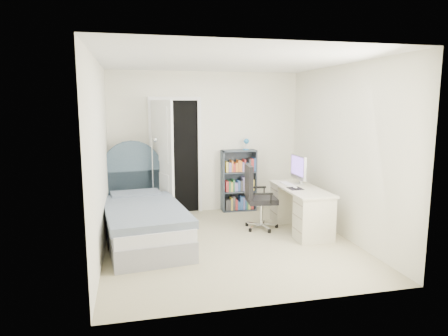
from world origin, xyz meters
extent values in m
cube|color=gray|center=(0.00, 0.00, -0.03)|extent=(3.40, 3.60, 0.05)
cube|color=white|center=(0.00, 0.00, 2.52)|extent=(3.40, 3.60, 0.05)
cube|color=silver|center=(0.00, 1.82, 1.25)|extent=(3.40, 0.05, 2.50)
cube|color=silver|center=(0.00, -1.82, 1.25)|extent=(3.40, 0.05, 2.50)
cube|color=silver|center=(-1.72, 0.00, 1.25)|extent=(0.05, 3.60, 2.50)
cube|color=silver|center=(1.72, 0.00, 1.25)|extent=(0.05, 3.60, 2.50)
cube|color=black|center=(-0.55, 1.80, 1.00)|extent=(0.80, 0.01, 2.00)
cube|color=white|center=(-0.98, 1.77, 1.00)|extent=(0.06, 0.06, 2.00)
cube|color=white|center=(-0.12, 1.77, 1.00)|extent=(0.06, 0.06, 2.00)
cube|color=white|center=(-0.55, 1.77, 2.03)|extent=(0.92, 0.06, 0.06)
cube|color=white|center=(-0.81, 1.39, 1.00)|extent=(0.31, 0.77, 2.00)
cube|color=gray|center=(-1.17, 0.34, 0.14)|extent=(1.26, 2.22, 0.27)
cube|color=silver|center=(-1.17, 0.34, 0.35)|extent=(1.23, 2.18, 0.17)
cube|color=slate|center=(-1.16, 0.24, 0.48)|extent=(1.26, 1.91, 0.11)
cube|color=slate|center=(-1.27, 1.10, 0.50)|extent=(0.80, 0.51, 0.13)
cube|color=#3B4E5C|center=(-1.31, 1.43, 0.42)|extent=(1.00, 0.19, 0.84)
cylinder|color=#3B4E5C|center=(-1.31, 1.43, 0.84)|extent=(1.00, 0.19, 1.00)
cylinder|color=tan|center=(-1.42, 1.39, 0.25)|extent=(0.04, 0.04, 0.51)
cylinder|color=tan|center=(-1.42, 1.73, 0.25)|extent=(0.04, 0.04, 0.51)
cylinder|color=tan|center=(-1.08, 1.39, 0.25)|extent=(0.04, 0.04, 0.51)
cylinder|color=tan|center=(-1.08, 1.73, 0.25)|extent=(0.04, 0.04, 0.51)
cube|color=tan|center=(-1.25, 1.56, 0.49)|extent=(0.40, 0.40, 0.03)
cube|color=tan|center=(-1.25, 1.56, 0.18)|extent=(0.36, 0.36, 0.02)
cube|color=#B24C33|center=(-1.30, 1.56, 0.52)|extent=(0.16, 0.22, 0.03)
cube|color=#3F598C|center=(-1.30, 1.56, 0.55)|extent=(0.15, 0.21, 0.03)
cube|color=#D8CC7F|center=(-1.30, 1.56, 0.58)|extent=(0.14, 0.20, 0.03)
cylinder|color=silver|center=(-0.98, 1.35, 0.01)|extent=(0.20, 0.20, 0.02)
cylinder|color=silver|center=(-0.98, 1.35, 0.70)|extent=(0.02, 0.02, 1.38)
sphere|color=silver|center=(-0.92, 1.31, 1.36)|extent=(0.08, 0.08, 0.08)
cube|color=#3C4652|center=(0.28, 1.67, 0.56)|extent=(0.02, 0.27, 1.11)
cube|color=#3C4652|center=(0.88, 1.67, 0.56)|extent=(0.02, 0.27, 1.11)
cube|color=#3C4652|center=(0.58, 1.67, 1.10)|extent=(0.62, 0.27, 0.02)
cube|color=#3C4652|center=(0.58, 1.67, 0.01)|extent=(0.62, 0.27, 0.02)
cube|color=#3C4652|center=(0.58, 1.80, 0.56)|extent=(0.62, 0.01, 1.11)
cube|color=#3C4652|center=(0.58, 1.67, 0.36)|extent=(0.58, 0.25, 0.02)
cube|color=#3C4652|center=(0.58, 1.67, 0.71)|extent=(0.58, 0.25, 0.02)
cylinder|color=teal|center=(0.71, 1.67, 1.12)|extent=(0.11, 0.11, 0.02)
cylinder|color=silver|center=(0.71, 1.67, 1.19)|extent=(0.01, 0.01, 0.14)
sphere|color=teal|center=(0.71, 1.64, 1.28)|extent=(0.10, 0.10, 0.10)
cube|color=#3F3F3F|center=(0.34, 1.65, 0.12)|extent=(0.04, 0.19, 0.19)
cube|color=#3F3F3F|center=(0.39, 1.65, 0.12)|extent=(0.05, 0.19, 0.19)
cube|color=#D8BF4C|center=(0.43, 1.65, 0.14)|extent=(0.03, 0.19, 0.22)
cube|color=#3F3F3F|center=(0.47, 1.65, 0.15)|extent=(0.04, 0.19, 0.25)
cube|color=#B23333|center=(0.52, 1.65, 0.12)|extent=(0.04, 0.19, 0.19)
cube|color=#335999|center=(0.56, 1.65, 0.10)|extent=(0.04, 0.19, 0.15)
cube|color=#335999|center=(0.61, 1.65, 0.15)|extent=(0.05, 0.19, 0.24)
cube|color=#7F72B2|center=(0.66, 1.65, 0.14)|extent=(0.03, 0.19, 0.22)
cube|color=#335999|center=(0.69, 1.65, 0.14)|extent=(0.02, 0.19, 0.22)
cube|color=#337F4C|center=(0.72, 1.65, 0.10)|extent=(0.03, 0.19, 0.15)
cube|color=#D8BF4C|center=(0.76, 1.65, 0.12)|extent=(0.04, 0.19, 0.18)
cube|color=#B23333|center=(0.81, 1.65, 0.13)|extent=(0.05, 0.19, 0.21)
cube|color=#B23333|center=(0.34, 1.65, 0.47)|extent=(0.05, 0.19, 0.19)
cube|color=#337F4C|center=(0.39, 1.65, 0.47)|extent=(0.03, 0.19, 0.19)
cube|color=#D8BF4C|center=(0.43, 1.65, 0.46)|extent=(0.04, 0.19, 0.17)
cube|color=#337F4C|center=(0.47, 1.65, 0.48)|extent=(0.02, 0.19, 0.21)
cube|color=#7F72B2|center=(0.51, 1.65, 0.45)|extent=(0.05, 0.19, 0.16)
cube|color=#335999|center=(0.56, 1.65, 0.47)|extent=(0.04, 0.19, 0.19)
cube|color=#3F3F3F|center=(0.61, 1.65, 0.47)|extent=(0.05, 0.19, 0.18)
cube|color=#7F72B2|center=(0.66, 1.65, 0.50)|extent=(0.04, 0.19, 0.25)
cube|color=#994C7F|center=(0.71, 1.65, 0.45)|extent=(0.04, 0.19, 0.16)
cube|color=#994C7F|center=(0.75, 1.65, 0.47)|extent=(0.04, 0.19, 0.18)
cube|color=#B23333|center=(0.79, 1.65, 0.50)|extent=(0.04, 0.19, 0.24)
cube|color=#D8BF4C|center=(0.83, 1.65, 0.48)|extent=(0.03, 0.19, 0.20)
cube|color=#D8BF4C|center=(0.34, 1.65, 0.82)|extent=(0.04, 0.19, 0.18)
cube|color=#7F72B2|center=(0.39, 1.65, 0.81)|extent=(0.05, 0.19, 0.17)
cube|color=orange|center=(0.44, 1.65, 0.84)|extent=(0.02, 0.19, 0.21)
cube|color=#B23333|center=(0.47, 1.65, 0.81)|extent=(0.03, 0.19, 0.15)
cube|color=orange|center=(0.52, 1.65, 0.81)|extent=(0.05, 0.19, 0.16)
cube|color=orange|center=(0.56, 1.65, 0.83)|extent=(0.02, 0.19, 0.20)
cube|color=orange|center=(0.60, 1.65, 0.83)|extent=(0.04, 0.19, 0.19)
cube|color=#7F72B2|center=(0.64, 1.65, 0.82)|extent=(0.03, 0.19, 0.17)
cube|color=#B23333|center=(0.67, 1.65, 0.84)|extent=(0.03, 0.19, 0.22)
cube|color=#335999|center=(0.72, 1.65, 0.81)|extent=(0.05, 0.19, 0.15)
cube|color=#3F3F3F|center=(0.76, 1.65, 0.85)|extent=(0.03, 0.19, 0.23)
cube|color=#B23333|center=(0.81, 1.65, 0.85)|extent=(0.05, 0.19, 0.23)
cube|color=#335999|center=(0.85, 1.65, 0.85)|extent=(0.03, 0.19, 0.24)
cube|color=beige|center=(1.21, 0.33, 0.66)|extent=(0.55, 1.38, 0.03)
cube|color=beige|center=(1.21, -0.16, 0.32)|extent=(0.51, 0.37, 0.64)
cube|color=beige|center=(1.21, 0.82, 0.32)|extent=(0.51, 0.37, 0.64)
cube|color=silver|center=(1.30, 0.61, 0.68)|extent=(0.15, 0.15, 0.01)
cube|color=silver|center=(1.32, 0.61, 0.78)|extent=(0.03, 0.06, 0.20)
cube|color=silver|center=(1.28, 0.61, 0.95)|extent=(0.04, 0.51, 0.37)
cube|color=#8257D4|center=(1.26, 0.61, 0.96)|extent=(0.00, 0.46, 0.29)
cube|color=white|center=(1.10, 0.61, 0.68)|extent=(0.12, 0.37, 0.02)
cube|color=black|center=(1.10, 0.29, 0.67)|extent=(0.20, 0.24, 0.00)
ellipsoid|color=white|center=(1.10, 0.29, 0.69)|extent=(0.06, 0.09, 0.03)
cube|color=silver|center=(0.77, 0.52, 0.06)|extent=(0.26, 0.06, 0.02)
cylinder|color=black|center=(0.89, 0.51, 0.03)|extent=(0.06, 0.06, 0.06)
cube|color=silver|center=(0.70, 0.65, 0.06)|extent=(0.14, 0.25, 0.02)
cylinder|color=black|center=(0.75, 0.76, 0.03)|extent=(0.06, 0.06, 0.06)
cube|color=silver|center=(0.55, 0.62, 0.06)|extent=(0.22, 0.20, 0.02)
cylinder|color=black|center=(0.46, 0.70, 0.03)|extent=(0.06, 0.06, 0.06)
cube|color=silver|center=(0.54, 0.47, 0.06)|extent=(0.24, 0.16, 0.02)
cylinder|color=black|center=(0.43, 0.41, 0.03)|extent=(0.06, 0.06, 0.06)
cube|color=silver|center=(0.67, 0.41, 0.06)|extent=(0.09, 0.26, 0.02)
cylinder|color=black|center=(0.70, 0.29, 0.03)|extent=(0.06, 0.06, 0.06)
cylinder|color=silver|center=(0.65, 0.53, 0.25)|extent=(0.05, 0.05, 0.39)
cube|color=black|center=(0.65, 0.53, 0.46)|extent=(0.49, 0.49, 0.08)
cube|color=black|center=(0.44, 0.56, 0.76)|extent=(0.11, 0.41, 0.51)
cube|color=black|center=(0.60, 0.30, 0.61)|extent=(0.28, 0.07, 0.03)
cube|color=black|center=(0.65, 0.78, 0.61)|extent=(0.28, 0.07, 0.03)
camera|label=1|loc=(-1.28, -5.24, 1.95)|focal=32.00mm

